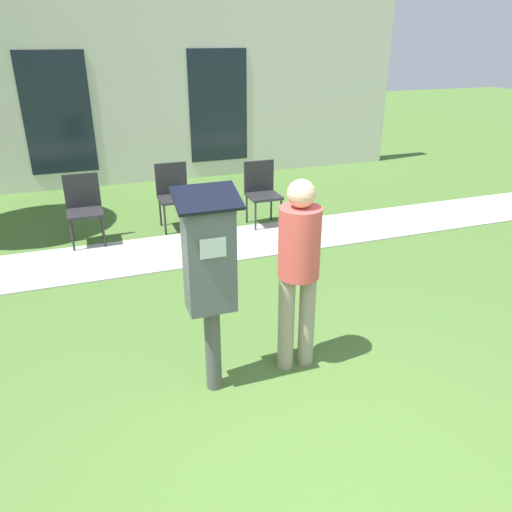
# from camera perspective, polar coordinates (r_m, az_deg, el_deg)

# --- Properties ---
(ground_plane) EXTENTS (40.00, 40.00, 0.00)m
(ground_plane) POSITION_cam_1_polar(r_m,az_deg,el_deg) (3.33, 8.89, -25.47)
(ground_plane) COLOR #476B2D
(sidewalk) EXTENTS (12.00, 1.10, 0.02)m
(sidewalk) POSITION_cam_1_polar(r_m,az_deg,el_deg) (6.42, -7.73, 0.78)
(sidewalk) COLOR beige
(sidewalk) RESTS_ON ground
(building_facade) EXTENTS (10.00, 0.26, 3.20)m
(building_facade) POSITION_cam_1_polar(r_m,az_deg,el_deg) (9.47, -13.19, 17.81)
(building_facade) COLOR silver
(building_facade) RESTS_ON ground
(parking_meter) EXTENTS (0.44, 0.31, 1.59)m
(parking_meter) POSITION_cam_1_polar(r_m,az_deg,el_deg) (3.50, -5.32, -1.44)
(parking_meter) COLOR #4C4C4C
(parking_meter) RESTS_ON ground
(person_standing) EXTENTS (0.32, 0.32, 1.58)m
(person_standing) POSITION_cam_1_polar(r_m,az_deg,el_deg) (3.80, 4.90, -0.78)
(person_standing) COLOR gray
(person_standing) RESTS_ON ground
(outdoor_chair_left) EXTENTS (0.44, 0.44, 0.90)m
(outdoor_chair_left) POSITION_cam_1_polar(r_m,az_deg,el_deg) (6.80, -19.09, 5.65)
(outdoor_chair_left) COLOR #262628
(outdoor_chair_left) RESTS_ON ground
(outdoor_chair_middle) EXTENTS (0.44, 0.44, 0.90)m
(outdoor_chair_middle) POSITION_cam_1_polar(r_m,az_deg,el_deg) (7.09, -9.43, 7.38)
(outdoor_chair_middle) COLOR #262628
(outdoor_chair_middle) RESTS_ON ground
(outdoor_chair_right) EXTENTS (0.44, 0.44, 0.90)m
(outdoor_chair_right) POSITION_cam_1_polar(r_m,az_deg,el_deg) (7.12, 0.63, 7.76)
(outdoor_chair_right) COLOR #262628
(outdoor_chair_right) RESTS_ON ground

